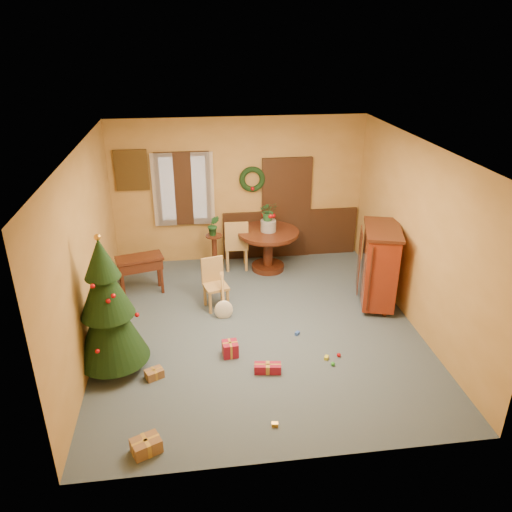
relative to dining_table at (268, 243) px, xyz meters
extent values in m
plane|color=#36454F|center=(-0.49, -2.09, -0.58)|extent=(5.50, 5.50, 0.00)
plane|color=silver|center=(-0.49, -2.09, 2.32)|extent=(5.50, 5.50, 0.00)
plane|color=olive|center=(-0.49, 0.66, 0.87)|extent=(5.00, 0.00, 5.00)
plane|color=olive|center=(-0.49, -4.84, 0.87)|extent=(5.00, 0.00, 5.00)
plane|color=olive|center=(-2.99, -2.09, 0.87)|extent=(0.00, 5.50, 5.50)
plane|color=olive|center=(2.01, -2.09, 0.87)|extent=(0.00, 5.50, 5.50)
cube|color=black|center=(0.56, 0.62, -0.08)|extent=(2.80, 0.06, 1.00)
cube|color=black|center=(0.46, 0.61, 0.47)|extent=(1.00, 0.08, 2.10)
cube|color=white|center=(0.46, 0.64, 0.42)|extent=(0.80, 0.03, 1.90)
cube|color=black|center=(-1.59, 0.61, 0.97)|extent=(1.05, 0.08, 1.45)
cube|color=white|center=(-1.59, 0.64, 0.97)|extent=(0.88, 0.03, 1.25)
cube|color=white|center=(-1.97, 0.56, 0.97)|extent=(0.42, 0.02, 1.45)
cube|color=white|center=(-1.21, 0.56, 0.97)|extent=(0.42, 0.02, 1.45)
torus|color=black|center=(-0.24, 0.58, 1.12)|extent=(0.51, 0.11, 0.51)
cube|color=#4C3819|center=(-2.54, 0.62, 1.37)|extent=(0.62, 0.05, 0.78)
cube|color=gray|center=(-2.54, 0.65, 1.37)|extent=(0.48, 0.02, 0.62)
cylinder|color=black|center=(0.00, 0.00, 0.22)|extent=(1.20, 1.20, 0.06)
cylinder|color=black|center=(0.00, 0.00, 0.15)|extent=(1.07, 1.07, 0.04)
cylinder|color=black|center=(0.00, 0.00, -0.17)|extent=(0.19, 0.19, 0.66)
cylinder|color=black|center=(0.00, 0.00, -0.52)|extent=(0.64, 0.64, 0.11)
cylinder|color=slate|center=(0.00, 0.00, 0.36)|extent=(0.30, 0.30, 0.22)
imported|color=#1E4C23|center=(0.00, 0.00, 0.66)|extent=(0.34, 0.29, 0.38)
cube|color=olive|center=(-1.11, -1.37, -0.17)|extent=(0.47, 0.47, 0.05)
cube|color=olive|center=(-1.16, -1.20, 0.08)|extent=(0.38, 0.13, 0.46)
cube|color=olive|center=(-1.00, -1.18, -0.38)|extent=(0.05, 0.05, 0.39)
cube|color=olive|center=(-1.30, -1.26, -0.38)|extent=(0.05, 0.05, 0.39)
cube|color=olive|center=(-0.92, -1.48, -0.38)|extent=(0.05, 0.05, 0.39)
cube|color=olive|center=(-1.22, -1.56, -0.38)|extent=(0.05, 0.05, 0.39)
cube|color=olive|center=(-0.61, 0.18, -0.09)|extent=(0.47, 0.47, 0.05)
cube|color=olive|center=(-0.62, -0.02, 0.20)|extent=(0.45, 0.06, 0.54)
cube|color=olive|center=(-0.80, 0.00, -0.35)|extent=(0.05, 0.05, 0.46)
cube|color=olive|center=(-0.44, -0.01, -0.35)|extent=(0.05, 0.05, 0.46)
cube|color=olive|center=(-0.79, 0.37, -0.35)|extent=(0.05, 0.05, 0.46)
cube|color=olive|center=(-0.42, 0.36, -0.35)|extent=(0.05, 0.05, 0.46)
cylinder|color=black|center=(-1.06, -0.05, -0.18)|extent=(0.10, 0.10, 0.79)
cylinder|color=black|center=(-1.06, -0.05, 0.22)|extent=(0.32, 0.32, 0.03)
imported|color=#19471E|center=(-1.06, -0.05, 0.44)|extent=(0.23, 0.19, 0.40)
cylinder|color=#382111|center=(-2.64, -2.86, -0.47)|extent=(0.13, 0.13, 0.22)
cone|color=black|center=(-2.64, -2.86, 0.19)|extent=(0.99, 0.99, 1.18)
cone|color=black|center=(-2.64, -2.86, 0.73)|extent=(0.72, 0.72, 0.86)
cone|color=black|center=(-2.64, -2.86, 1.14)|extent=(0.47, 0.47, 0.54)
sphere|color=gold|center=(-2.64, -2.86, 1.43)|extent=(0.09, 0.09, 0.09)
cube|color=black|center=(-2.42, -0.66, 0.12)|extent=(0.88, 0.59, 0.05)
cube|color=black|center=(-2.42, -0.66, 0.00)|extent=(0.83, 0.54, 0.17)
cube|color=black|center=(-2.76, -0.66, -0.24)|extent=(0.12, 0.29, 0.67)
cube|color=black|center=(-2.08, -0.66, -0.24)|extent=(0.12, 0.29, 0.67)
cube|color=#58150A|center=(1.66, -1.58, 0.15)|extent=(0.79, 1.14, 1.29)
cube|color=black|center=(1.66, -1.58, 0.81)|extent=(0.87, 1.22, 0.05)
cylinder|color=black|center=(1.66, -2.02, -0.53)|extent=(0.07, 0.07, 0.09)
cylinder|color=black|center=(1.66, -1.15, -0.53)|extent=(0.07, 0.07, 0.09)
cube|color=brown|center=(-2.10, -4.49, -0.49)|extent=(0.39, 0.34, 0.17)
cube|color=#BB8E31|center=(-2.10, -4.49, -0.49)|extent=(0.31, 0.16, 0.17)
cube|color=#BB8E31|center=(-2.10, -4.49, -0.49)|extent=(0.14, 0.24, 0.17)
cube|color=maroon|center=(-1.00, -2.78, -0.47)|extent=(0.24, 0.24, 0.22)
cube|color=#BB8E31|center=(-1.00, -2.78, -0.47)|extent=(0.23, 0.05, 0.22)
cube|color=#BB8E31|center=(-1.00, -2.78, -0.47)|extent=(0.05, 0.23, 0.22)
cube|color=brown|center=(-2.08, -3.16, -0.51)|extent=(0.28, 0.25, 0.13)
cube|color=#BB8E31|center=(-2.08, -3.16, -0.51)|extent=(0.23, 0.13, 0.13)
cube|color=#BB8E31|center=(-2.08, -3.16, -0.51)|extent=(0.10, 0.16, 0.13)
cube|color=maroon|center=(-0.51, -3.25, -0.51)|extent=(0.39, 0.20, 0.13)
cube|color=#BB8E31|center=(-0.51, -3.25, -0.51)|extent=(0.38, 0.07, 0.13)
cube|color=#BB8E31|center=(-0.51, -3.25, -0.51)|extent=(0.07, 0.16, 0.13)
cube|color=#284EAE|center=(0.09, -2.39, -0.55)|extent=(0.09, 0.09, 0.05)
sphere|color=green|center=(0.43, -3.23, -0.55)|extent=(0.06, 0.06, 0.06)
cube|color=yellow|center=(0.38, -3.07, -0.55)|extent=(0.08, 0.09, 0.05)
sphere|color=#B70C0F|center=(0.58, -3.04, -0.55)|extent=(0.06, 0.06, 0.06)
cube|color=gold|center=(-0.59, -4.30, -0.55)|extent=(0.09, 0.06, 0.05)
camera|label=1|loc=(-1.43, -8.87, 3.82)|focal=35.00mm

